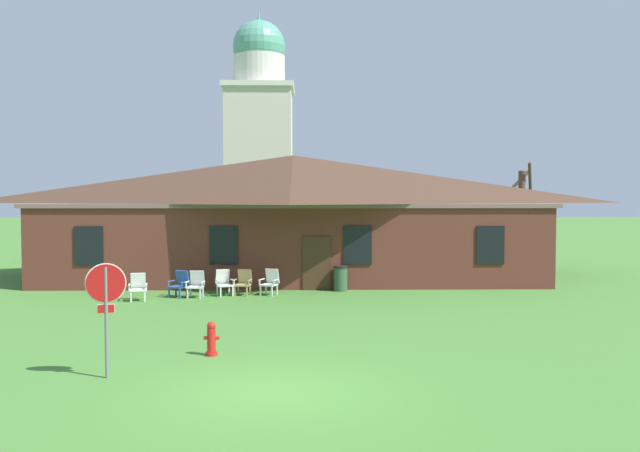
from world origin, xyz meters
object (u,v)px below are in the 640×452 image
object	(u,v)px
lawn_chair_by_porch	(138,286)
lawn_chair_right_end	(243,282)
lawn_chair_left_end	(196,284)
lawn_chair_near_door	(180,283)
stop_sign	(106,297)
lawn_chair_far_side	(270,281)
lawn_chair_middle	(224,282)
fire_hydrant	(211,339)
trash_bin	(341,278)

from	to	relation	value
lawn_chair_by_porch	lawn_chair_right_end	world-z (taller)	same
lawn_chair_left_end	lawn_chair_near_door	bearing A→B (deg)	170.10
stop_sign	lawn_chair_right_end	size ratio (longest dim) A/B	2.44
lawn_chair_left_end	lawn_chair_far_side	size ratio (longest dim) A/B	1.00
stop_sign	lawn_chair_by_porch	xyz separation A→B (m)	(-1.89, 10.06, -1.14)
lawn_chair_left_end	lawn_chair_middle	distance (m)	1.05
lawn_chair_near_door	lawn_chair_far_side	xyz separation A→B (m)	(3.27, 0.45, 0.00)
lawn_chair_middle	fire_hydrant	size ratio (longest dim) A/B	1.21
lawn_chair_right_end	trash_bin	xyz separation A→B (m)	(3.66, 0.95, -0.00)
lawn_chair_by_porch	lawn_chair_far_side	world-z (taller)	same
stop_sign	lawn_chair_middle	bearing A→B (deg)	84.95
lawn_chair_far_side	lawn_chair_by_porch	bearing A→B (deg)	-164.82
lawn_chair_right_end	trash_bin	distance (m)	3.78
lawn_chair_near_door	lawn_chair_far_side	distance (m)	3.30
lawn_chair_near_door	lawn_chair_right_end	world-z (taller)	same
lawn_chair_by_porch	stop_sign	bearing A→B (deg)	-79.36
fire_hydrant	lawn_chair_left_end	bearing A→B (deg)	101.54
lawn_chair_middle	trash_bin	distance (m)	4.49
lawn_chair_middle	lawn_chair_near_door	bearing A→B (deg)	-167.95
lawn_chair_right_end	lawn_chair_left_end	bearing A→B (deg)	-162.49
lawn_chair_left_end	lawn_chair_middle	bearing A→B (deg)	24.82
stop_sign	fire_hydrant	xyz separation A→B (m)	(1.85, 1.87, -1.27)
lawn_chair_middle	lawn_chair_left_end	bearing A→B (deg)	-155.18
stop_sign	lawn_chair_left_end	size ratio (longest dim) A/B	2.44
lawn_chair_far_side	fire_hydrant	distance (m)	9.47
fire_hydrant	trash_bin	bearing A→B (deg)	71.24
lawn_chair_far_side	lawn_chair_right_end	bearing A→B (deg)	-178.10
lawn_chair_near_door	fire_hydrant	xyz separation A→B (m)	(2.42, -8.98, -0.12)
lawn_chair_left_end	lawn_chair_far_side	bearing A→B (deg)	11.86
lawn_chair_left_end	lawn_chair_right_end	world-z (taller)	same
fire_hydrant	lawn_chair_by_porch	bearing A→B (deg)	114.52
lawn_chair_left_end	lawn_chair_middle	world-z (taller)	same
lawn_chair_middle	fire_hydrant	world-z (taller)	lawn_chair_middle
lawn_chair_left_end	fire_hydrant	xyz separation A→B (m)	(1.81, -8.87, -0.12)
lawn_chair_left_end	trash_bin	world-z (taller)	trash_bin
lawn_chair_near_door	lawn_chair_left_end	world-z (taller)	same
trash_bin	lawn_chair_by_porch	bearing A→B (deg)	-163.41
stop_sign	fire_hydrant	size ratio (longest dim) A/B	2.96
fire_hydrant	stop_sign	bearing A→B (deg)	-134.63
lawn_chair_far_side	trash_bin	bearing A→B (deg)	18.96
stop_sign	lawn_chair_far_side	world-z (taller)	stop_sign
lawn_chair_near_door	trash_bin	bearing A→B (deg)	12.97
trash_bin	fire_hydrant	bearing A→B (deg)	-108.76
lawn_chair_middle	fire_hydrant	bearing A→B (deg)	-84.74
lawn_chair_right_end	lawn_chair_far_side	size ratio (longest dim) A/B	1.00
lawn_chair_left_end	stop_sign	bearing A→B (deg)	-90.18
stop_sign	trash_bin	bearing A→B (deg)	66.31
lawn_chair_near_door	lawn_chair_middle	distance (m)	1.60
lawn_chair_by_porch	lawn_chair_far_side	size ratio (longest dim) A/B	1.00
lawn_chair_by_porch	lawn_chair_far_side	distance (m)	4.75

